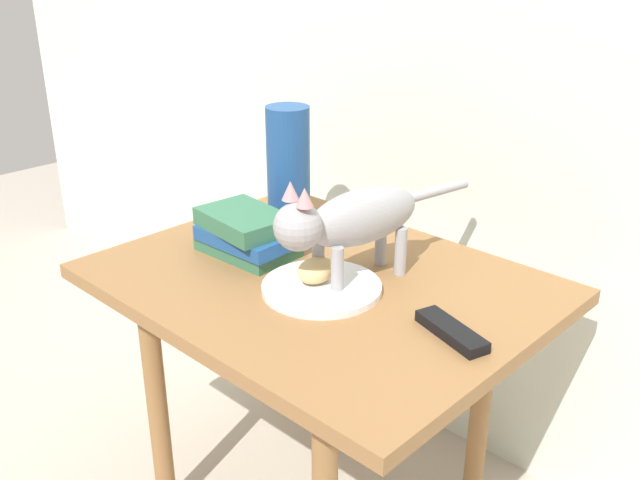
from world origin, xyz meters
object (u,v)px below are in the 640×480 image
Objects in this scene: side_table at (320,309)px; tv_remote at (451,331)px; bread_roll at (316,270)px; book_stack at (247,233)px; plate at (322,288)px; cat at (351,220)px; green_vase at (288,166)px.

tv_remote is (0.32, -0.01, 0.08)m from side_table.
book_stack is at bearing 175.06° from bread_roll.
cat reaches higher than plate.
plate is at bearing -34.45° from green_vase.
green_vase reaches higher than book_stack.
side_table is 10.82× the size of bread_roll.
side_table is 0.10m from plate.
book_stack reaches higher than plate.
tv_remote is (0.26, -0.03, -0.12)m from cat.
cat is 0.35m from green_vase.
cat is (0.06, 0.02, 0.21)m from side_table.
book_stack is 0.51m from tv_remote.
green_vase is at bearing -179.68° from tv_remote.
bread_roll is (0.03, -0.04, 0.11)m from side_table.
plate is 1.54× the size of tv_remote.
plate is (0.05, -0.04, 0.08)m from side_table.
green_vase is at bearing 110.40° from book_stack.
green_vase is (-0.26, 0.17, 0.21)m from side_table.
bread_roll is at bearing -178.62° from plate.
green_vase is at bearing 145.55° from plate.
side_table is at bearing -164.68° from tv_remote.
book_stack reaches higher than side_table.
cat is 3.16× the size of tv_remote.
book_stack is at bearing -172.91° from side_table.
cat is 2.21× the size of book_stack.
tv_remote is at bearing 1.26° from book_stack.
plate is 0.04m from bread_roll.
plate is 0.28m from tv_remote.
book_stack reaches higher than tv_remote.
cat is at bearing 66.07° from bread_roll.
cat is 1.72× the size of green_vase.
book_stack is (-0.22, 0.02, 0.01)m from bread_roll.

